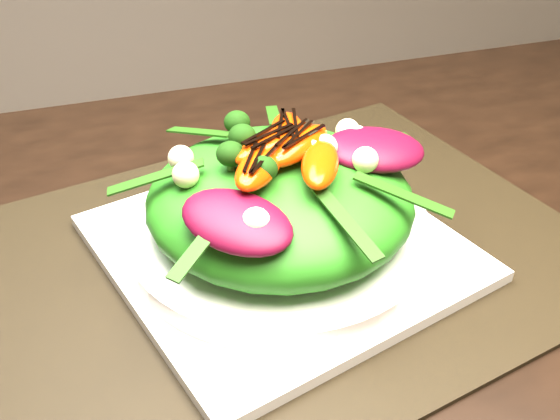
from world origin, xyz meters
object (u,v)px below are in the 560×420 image
object	(u,v)px
dining_table	(392,307)
plate_base	(280,247)
orange_segment	(248,151)
salad_bowl	(280,233)
lettuce_mound	(280,199)
placemat	(280,254)

from	to	relation	value
dining_table	plate_base	world-z (taller)	dining_table
dining_table	orange_segment	bearing A→B (deg)	141.53
plate_base	orange_segment	distance (m)	0.10
plate_base	salad_bowl	distance (m)	0.02
orange_segment	dining_table	bearing A→B (deg)	-38.47
lettuce_mound	dining_table	bearing A→B (deg)	-43.64
orange_segment	lettuce_mound	bearing A→B (deg)	-16.23
plate_base	dining_table	bearing A→B (deg)	-43.64
salad_bowl	lettuce_mound	world-z (taller)	lettuce_mound
lettuce_mound	orange_segment	xyz separation A→B (m)	(-0.02, 0.01, 0.05)
placemat	orange_segment	world-z (taller)	orange_segment
placemat	plate_base	xyz separation A→B (m)	(0.00, 0.00, 0.01)
placemat	orange_segment	distance (m)	0.11
salad_bowl	dining_table	bearing A→B (deg)	-43.64
dining_table	salad_bowl	bearing A→B (deg)	136.36
orange_segment	placemat	bearing A→B (deg)	-16.23
lettuce_mound	orange_segment	world-z (taller)	orange_segment
placemat	salad_bowl	distance (m)	0.02
lettuce_mound	plate_base	bearing A→B (deg)	0.00
plate_base	lettuce_mound	bearing A→B (deg)	0.00
placemat	lettuce_mound	bearing A→B (deg)	0.00
plate_base	salad_bowl	bearing A→B (deg)	0.00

